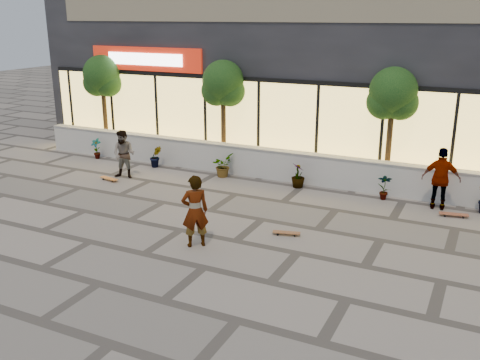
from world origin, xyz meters
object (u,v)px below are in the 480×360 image
at_px(skater_left, 124,154).
at_px(skateboard_center, 286,233).
at_px(skater_center, 195,211).
at_px(skater_right_near, 441,179).
at_px(tree_mideast, 393,97).
at_px(tree_midwest, 223,86).
at_px(skateboard_left, 109,178).
at_px(tree_west, 102,78).
at_px(skateboard_right_near, 454,214).

height_order(skater_left, skateboard_center, skater_left).
xyz_separation_m(skater_center, skater_right_near, (5.07, 5.35, 0.01)).
xyz_separation_m(tree_mideast, skater_center, (-3.27, -6.75, -2.08)).
relative_size(skater_left, skateboard_center, 2.28).
bearing_deg(skateboard_center, tree_mideast, 59.01).
xyz_separation_m(tree_midwest, skateboard_left, (-2.67, -3.39, -2.91)).
distance_m(tree_west, skater_left, 4.75).
bearing_deg(tree_west, tree_midwest, 0.00).
height_order(skater_center, skateboard_right_near, skater_center).
bearing_deg(skater_left, tree_west, 125.59).
relative_size(skater_center, skater_left, 1.08).
bearing_deg(skateboard_right_near, skater_left, 174.31).
xyz_separation_m(skater_left, skateboard_center, (6.89, -2.30, -0.77)).
bearing_deg(skater_center, skater_left, -78.30).
xyz_separation_m(skater_right_near, skateboard_center, (-3.29, -3.77, -0.85)).
relative_size(tree_west, skateboard_center, 5.32).
relative_size(tree_west, skateboard_right_near, 4.83).
height_order(skater_center, skater_right_near, skater_right_near).
bearing_deg(skateboard_center, skater_right_near, 33.97).
height_order(skater_center, skater_left, skater_center).
xyz_separation_m(skateboard_left, skateboard_right_near, (10.95, 1.50, 0.00)).
relative_size(skateboard_center, skateboard_right_near, 0.91).
distance_m(skater_left, skateboard_left, 0.97).
bearing_deg(skateboard_right_near, skateboard_center, -149.90).
bearing_deg(skater_center, tree_mideast, -156.94).
bearing_deg(tree_west, skateboard_left, -50.11).
distance_m(tree_midwest, skater_left, 4.30).
relative_size(tree_midwest, skateboard_right_near, 4.83).
relative_size(tree_mideast, skater_center, 2.16).
bearing_deg(skater_right_near, tree_mideast, -42.04).
xyz_separation_m(tree_mideast, skateboard_left, (-8.67, -3.39, -2.91)).
relative_size(tree_midwest, skater_right_near, 2.13).
bearing_deg(skateboard_center, tree_west, 137.77).
distance_m(tree_mideast, skater_center, 7.78).
bearing_deg(tree_mideast, skateboard_left, -158.67).
bearing_deg(skateboard_left, skater_center, -20.91).
height_order(tree_west, tree_midwest, same).
xyz_separation_m(skater_right_near, skateboard_right_near, (0.48, -0.49, -0.84)).
xyz_separation_m(skateboard_center, skateboard_left, (-7.18, 1.78, 0.01)).
height_order(tree_midwest, tree_mideast, same).
bearing_deg(skater_left, tree_mideast, 7.03).
distance_m(skateboard_center, skateboard_left, 7.40).
bearing_deg(skater_center, skater_right_near, -174.56).
xyz_separation_m(skater_left, skater_right_near, (10.18, 1.47, 0.08)).
xyz_separation_m(tree_midwest, skater_right_near, (7.80, -1.40, -2.07)).
bearing_deg(skateboard_right_near, skater_right_near, 123.64).
bearing_deg(tree_midwest, skateboard_left, -128.25).
bearing_deg(tree_mideast, tree_west, 180.00).
height_order(tree_midwest, skater_center, tree_midwest).
relative_size(tree_mideast, skateboard_left, 4.98).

